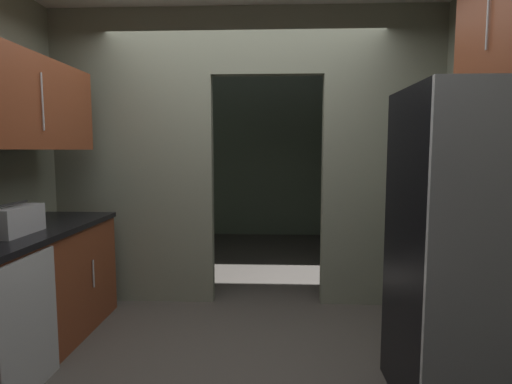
{
  "coord_description": "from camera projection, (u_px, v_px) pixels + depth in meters",
  "views": [
    {
      "loc": [
        0.27,
        -2.56,
        1.44
      ],
      "look_at": [
        0.14,
        0.37,
        1.14
      ],
      "focal_mm": 28.65,
      "sensor_mm": 36.0,
      "label": 1
    }
  ],
  "objects": [
    {
      "name": "refrigerator",
      "position": [
        474.0,
        252.0,
        2.23
      ],
      "size": [
        0.78,
        0.75,
        1.77
      ],
      "color": "black",
      "rests_on": "ground"
    },
    {
      "name": "kitchen_partition",
      "position": [
        239.0,
        150.0,
        3.78
      ],
      "size": [
        3.56,
        0.12,
        2.71
      ],
      "color": "gray",
      "rests_on": "ground"
    },
    {
      "name": "lower_cabinet_run",
      "position": [
        27.0,
        292.0,
        2.87
      ],
      "size": [
        0.63,
        1.71,
        0.89
      ],
      "color": "brown",
      "rests_on": "ground"
    },
    {
      "name": "upper_cabinet_counterside",
      "position": [
        16.0,
        102.0,
        2.74
      ],
      "size": [
        0.36,
        1.54,
        0.64
      ],
      "color": "brown"
    },
    {
      "name": "dishwasher",
      "position": [
        29.0,
        326.0,
        2.39
      ],
      "size": [
        0.02,
        0.56,
        0.83
      ],
      "color": "#B7BABC",
      "rests_on": "ground"
    },
    {
      "name": "boombox",
      "position": [
        14.0,
        221.0,
        2.68
      ],
      "size": [
        0.2,
        0.41,
        0.21
      ],
      "color": "#B2B2B7",
      "rests_on": "lower_cabinet_run"
    },
    {
      "name": "ground",
      "position": [
        232.0,
        368.0,
        2.7
      ],
      "size": [
        20.0,
        20.0,
        0.0
      ],
      "primitive_type": "plane",
      "color": "#47423D"
    },
    {
      "name": "adjoining_room_shell",
      "position": [
        255.0,
        156.0,
        5.92
      ],
      "size": [
        3.56,
        3.2,
        2.71
      ],
      "color": "slate",
      "rests_on": "ground"
    }
  ]
}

